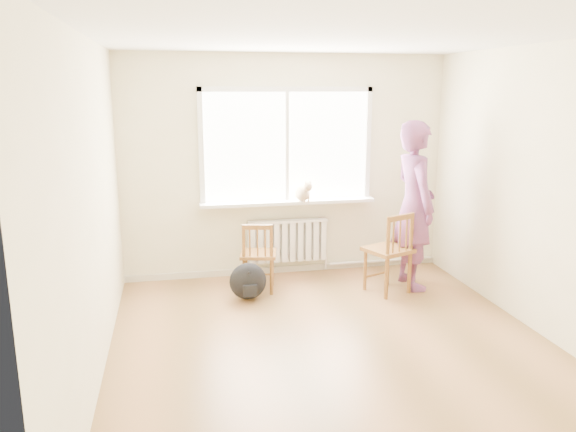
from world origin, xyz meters
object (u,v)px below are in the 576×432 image
person (414,205)px  cat (303,192)px  chair_right (391,253)px  backpack (248,281)px  chair_left (258,257)px

person → cat: size_ratio=4.97×
person → cat: (-1.18, 0.61, 0.09)m
chair_right → backpack: chair_right is taller
backpack → chair_right: bearing=-4.8°
chair_left → person: size_ratio=0.42×
chair_left → backpack: chair_left is taller
person → backpack: person is taller
chair_left → person: bearing=-173.7°
chair_left → person: 1.89m
chair_left → cat: bearing=-133.3°
chair_left → person: (1.80, -0.18, 0.56)m
chair_right → cat: (-0.84, 0.78, 0.59)m
person → backpack: (-1.95, -0.04, -0.77)m
chair_right → backpack: bearing=-26.5°
cat → backpack: size_ratio=0.95×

